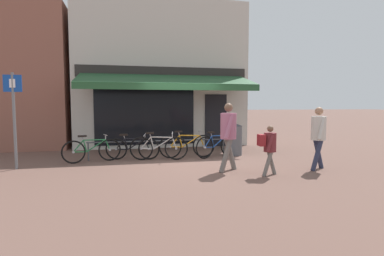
% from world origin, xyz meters
% --- Properties ---
extents(ground_plane, '(160.00, 160.00, 0.00)m').
position_xyz_m(ground_plane, '(0.00, 0.00, 0.00)').
color(ground_plane, brown).
extents(shop_front, '(6.89, 4.84, 5.83)m').
position_xyz_m(shop_front, '(-0.33, 4.55, 2.91)').
color(shop_front, beige).
rests_on(shop_front, ground_plane).
extents(bike_rack_rail, '(4.37, 0.04, 0.57)m').
position_xyz_m(bike_rack_rail, '(-0.80, 0.82, 0.49)').
color(bike_rack_rail, '#47494F').
rests_on(bike_rack_rail, ground_plane).
extents(bicycle_green, '(1.66, 0.61, 0.81)m').
position_xyz_m(bicycle_green, '(-2.82, 0.59, 0.36)').
color(bicycle_green, black).
rests_on(bicycle_green, ground_plane).
extents(bicycle_black, '(1.65, 0.60, 0.82)m').
position_xyz_m(bicycle_black, '(-1.64, 0.72, 0.36)').
color(bicycle_black, black).
rests_on(bicycle_black, ground_plane).
extents(bicycle_silver, '(1.76, 0.54, 0.86)m').
position_xyz_m(bicycle_silver, '(-0.86, 0.49, 0.39)').
color(bicycle_silver, black).
rests_on(bicycle_silver, ground_plane).
extents(bicycle_orange, '(1.81, 0.52, 0.87)m').
position_xyz_m(bicycle_orange, '(0.07, 0.72, 0.39)').
color(bicycle_orange, black).
rests_on(bicycle_orange, ground_plane).
extents(bicycle_blue, '(1.59, 0.80, 0.84)m').
position_xyz_m(bicycle_blue, '(1.04, 0.62, 0.38)').
color(bicycle_blue, black).
rests_on(bicycle_blue, ground_plane).
extents(pedestrian_adult, '(0.59, 0.71, 1.75)m').
position_xyz_m(pedestrian_adult, '(0.72, -1.37, 1.05)').
color(pedestrian_adult, slate).
rests_on(pedestrian_adult, ground_plane).
extents(pedestrian_child, '(0.52, 0.45, 1.21)m').
position_xyz_m(pedestrian_child, '(1.51, -2.04, 0.74)').
color(pedestrian_child, slate).
rests_on(pedestrian_child, ground_plane).
extents(pedestrian_second_adult, '(0.55, 0.63, 1.64)m').
position_xyz_m(pedestrian_second_adult, '(3.06, -1.73, 0.99)').
color(pedestrian_second_adult, '#282D47').
rests_on(pedestrian_second_adult, ground_plane).
extents(litter_bin, '(0.54, 0.54, 1.09)m').
position_xyz_m(litter_bin, '(1.71, 0.87, 0.55)').
color(litter_bin, '#515459').
rests_on(litter_bin, ground_plane).
extents(parking_sign, '(0.44, 0.07, 2.52)m').
position_xyz_m(parking_sign, '(-4.66, 0.02, 1.54)').
color(parking_sign, slate).
rests_on(parking_sign, ground_plane).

